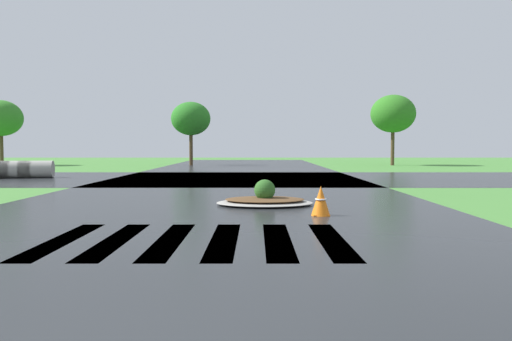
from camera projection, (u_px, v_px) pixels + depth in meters
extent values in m
cube|color=#232628|center=(219.00, 205.00, 13.01)|extent=(11.78, 80.00, 0.01)
cube|color=#232628|center=(236.00, 178.00, 23.58)|extent=(90.00, 10.60, 0.01)
cube|color=white|center=(62.00, 240.00, 8.22)|extent=(0.45, 3.27, 0.01)
cube|color=white|center=(116.00, 240.00, 8.22)|extent=(0.45, 3.27, 0.01)
cube|color=white|center=(170.00, 240.00, 8.22)|extent=(0.45, 3.27, 0.01)
cube|color=white|center=(224.00, 240.00, 8.22)|extent=(0.45, 3.27, 0.01)
cube|color=white|center=(278.00, 240.00, 8.22)|extent=(0.45, 3.27, 0.01)
cube|color=white|center=(332.00, 240.00, 8.22)|extent=(0.45, 3.27, 0.01)
ellipsoid|color=#9E9B93|center=(265.00, 203.00, 13.09)|extent=(2.57, 1.79, 0.12)
ellipsoid|color=brown|center=(265.00, 199.00, 13.08)|extent=(2.10, 1.47, 0.10)
sphere|color=#2D6023|center=(265.00, 190.00, 13.07)|extent=(0.56, 0.56, 0.56)
cylinder|color=#9E9B93|center=(16.00, 169.00, 23.79)|extent=(1.68, 1.10, 0.83)
cylinder|color=#9E9B93|center=(37.00, 169.00, 23.96)|extent=(1.68, 1.10, 0.83)
cone|color=orange|center=(321.00, 201.00, 11.10)|extent=(0.43, 0.43, 0.68)
torus|color=white|center=(321.00, 199.00, 11.10)|extent=(0.27, 0.27, 0.04)
cube|color=orange|center=(321.00, 215.00, 11.11)|extent=(0.36, 0.36, 0.03)
cylinder|color=#4C3823|center=(2.00, 149.00, 38.71)|extent=(0.28, 0.28, 2.55)
ellipsoid|color=#317924|center=(1.00, 118.00, 38.59)|extent=(3.30, 3.30, 2.81)
cylinder|color=#4C3823|center=(191.00, 149.00, 38.95)|extent=(0.28, 0.28, 2.60)
ellipsoid|color=#297322|center=(191.00, 119.00, 38.83)|extent=(3.09, 3.09, 2.63)
cylinder|color=#4C3823|center=(393.00, 147.00, 38.90)|extent=(0.28, 0.28, 2.84)
ellipsoid|color=#2E7620|center=(393.00, 114.00, 38.77)|extent=(3.49, 3.49, 2.97)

